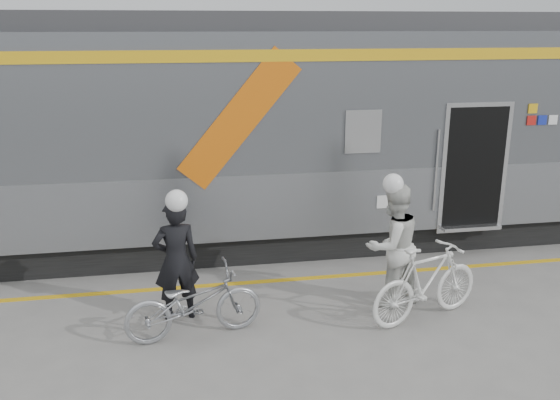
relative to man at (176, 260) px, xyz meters
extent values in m
plane|color=slate|center=(1.45, -1.18, -0.85)|extent=(90.00, 90.00, 0.00)
cube|color=black|center=(2.85, 3.02, -0.60)|extent=(24.00, 2.70, 0.50)
cube|color=#9EA0A5|center=(2.85, 3.02, 0.20)|extent=(24.00, 3.00, 1.10)
cube|color=slate|center=(2.85, 3.02, 1.85)|extent=(24.00, 3.00, 2.20)
cube|color=#38383A|center=(2.85, 3.02, 3.10)|extent=(24.00, 2.64, 0.30)
cube|color=gold|center=(2.85, 1.51, 2.60)|extent=(24.00, 0.02, 0.18)
cube|color=#D45E0C|center=(1.05, 1.50, 1.65)|extent=(1.96, 0.01, 2.19)
cube|color=black|center=(3.05, 1.51, 1.40)|extent=(0.55, 0.02, 0.65)
cube|color=black|center=(5.05, 1.72, 0.70)|extent=(1.05, 0.45, 2.10)
cube|color=silver|center=(5.05, 1.50, 0.70)|extent=(1.20, 0.02, 2.25)
cylinder|color=silver|center=(4.35, 1.49, 0.70)|extent=(0.04, 0.04, 1.40)
cube|color=silver|center=(5.05, 1.47, -0.33)|extent=(1.05, 0.25, 0.06)
cube|color=gold|center=(6.00, 1.50, 1.70)|extent=(0.16, 0.01, 0.16)
cube|color=#B31914|center=(6.00, 1.50, 1.50)|extent=(0.16, 0.01, 0.16)
cube|color=#17289A|center=(6.20, 1.50, 1.50)|extent=(0.16, 0.01, 0.16)
cube|color=silver|center=(6.40, 1.50, 1.50)|extent=(0.16, 0.01, 0.16)
cube|color=silver|center=(3.45, 1.50, 0.20)|extent=(0.22, 0.01, 0.22)
cube|color=gold|center=(1.45, 0.97, -0.84)|extent=(24.00, 0.12, 0.01)
imported|color=black|center=(0.00, 0.00, 0.00)|extent=(0.68, 0.50, 1.70)
imported|color=#9C9EA3|center=(0.20, -0.55, -0.38)|extent=(1.86, 0.91, 0.93)
imported|color=silver|center=(3.03, -0.08, 0.05)|extent=(1.04, 0.92, 1.79)
imported|color=silver|center=(3.33, -0.63, -0.31)|extent=(1.87, 1.07, 1.08)
sphere|color=white|center=(0.00, 0.00, 1.00)|extent=(0.29, 0.29, 0.29)
sphere|color=white|center=(3.03, -0.08, 1.08)|extent=(0.29, 0.29, 0.29)
camera|label=1|loc=(0.09, -7.55, 3.05)|focal=38.00mm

